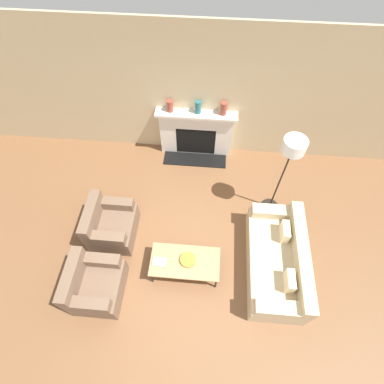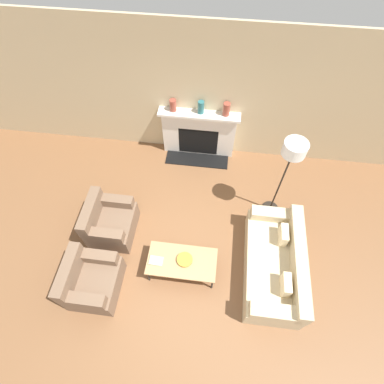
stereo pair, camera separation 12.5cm
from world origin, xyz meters
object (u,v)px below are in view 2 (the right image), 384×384
bowl (185,260)px  book (156,261)px  floor_lamp (291,157)px  coffee_table (182,262)px  fireplace (199,134)px  mantel_vase_center_left (201,107)px  armchair_far (109,223)px  couch (275,264)px  armchair_near (91,281)px  mantel_vase_left (173,105)px  mantel_vase_center_right (226,109)px

bowl → book: 0.48m
floor_lamp → book: bearing=-142.9°
coffee_table → fireplace: bearing=90.7°
book → mantel_vase_center_left: size_ratio=0.89×
bowl → floor_lamp: (1.53, 1.44, 1.18)m
armchair_far → couch: bearing=-97.8°
couch → mantel_vase_center_left: (-1.59, 2.66, 0.98)m
armchair_far → bowl: armchair_far is taller
armchair_near → book: armchair_near is taller
fireplace → mantel_vase_left: (-0.53, 0.01, 0.71)m
mantel_vase_center_right → book: bearing=-107.6°
fireplace → coffee_table: size_ratio=1.43×
armchair_far → mantel_vase_left: bearing=-21.2°
fireplace → armchair_near: (-1.40, -3.33, -0.23)m
couch → mantel_vase_center_right: bearing=-157.7°
bowl → mantel_vase_center_right: (0.45, 2.83, 0.85)m
mantel_vase_left → mantel_vase_center_left: size_ratio=0.93×
fireplace → mantel_vase_left: bearing=178.4°
bowl → armchair_near: bearing=-160.8°
book → mantel_vase_center_right: bearing=74.3°
mantel_vase_left → book: bearing=-87.3°
coffee_table → mantel_vase_center_right: (0.49, 2.85, 0.91)m
mantel_vase_left → mantel_vase_center_left: bearing=0.0°
armchair_near → mantel_vase_center_right: bearing=-30.0°
armchair_far → floor_lamp: 3.39m
armchair_far → bowl: bearing=-111.2°
bowl → mantel_vase_center_left: size_ratio=0.98×
coffee_table → mantel_vase_center_right: size_ratio=4.21×
coffee_table → armchair_near: bearing=-160.9°
couch → armchair_far: bearing=-97.8°
bowl → book: bearing=-171.3°
fireplace → armchair_near: size_ratio=1.90×
bowl → mantel_vase_center_left: bearing=91.1°
couch → bowl: couch is taller
mantel_vase_center_right → bowl: bearing=-99.0°
armchair_near → bowl: bearing=-70.8°
couch → armchair_far: (-3.02, 0.41, 0.03)m
coffee_table → mantel_vase_left: 3.04m
mantel_vase_left → mantel_vase_center_right: bearing=0.0°
couch → fireplace: bearing=-148.5°
mantel_vase_left → armchair_far: bearing=-111.2°
armchair_far → coffee_table: armchair_far is taller
armchair_far → mantel_vase_center_right: (1.93, 2.25, 0.95)m
fireplace → coffee_table: fireplace is taller
coffee_table → mantel_vase_left: mantel_vase_left is taller
armchair_near → floor_lamp: 3.82m
mantel_vase_left → mantel_vase_center_left: 0.56m
coffee_table → mantel_vase_center_left: (-0.01, 2.85, 0.90)m
bowl → coffee_table: bearing=-156.6°
mantel_vase_left → mantel_vase_center_right: size_ratio=0.90×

